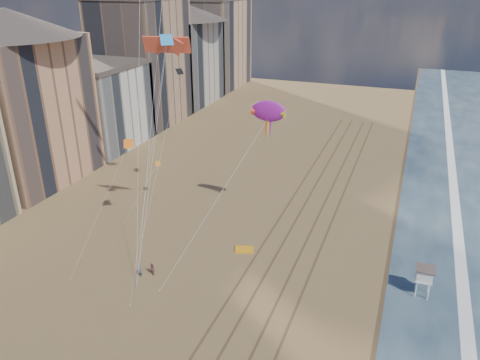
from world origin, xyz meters
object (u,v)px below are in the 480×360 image
(grounded_kite, at_px, (244,250))
(lifeguard_stand, at_px, (425,275))
(show_kite, at_px, (268,111))
(kite_flyer_a, at_px, (140,271))
(kite_flyer_b, at_px, (152,269))

(grounded_kite, bearing_deg, lifeguard_stand, -21.15)
(show_kite, bearing_deg, grounded_kite, -92.12)
(grounded_kite, xyz_separation_m, kite_flyer_a, (-9.52, -9.76, 0.69))
(kite_flyer_a, bearing_deg, show_kite, 63.00)
(lifeguard_stand, height_order, grounded_kite, lifeguard_stand)
(grounded_kite, height_order, kite_flyer_a, kite_flyer_a)
(lifeguard_stand, distance_m, grounded_kite, 21.98)
(grounded_kite, distance_m, show_kite, 18.30)
(kite_flyer_b, bearing_deg, grounded_kite, 98.95)
(grounded_kite, xyz_separation_m, show_kite, (0.30, 8.13, 16.39))
(lifeguard_stand, relative_size, kite_flyer_a, 2.18)
(kite_flyer_a, bearing_deg, grounded_kite, 47.47)
(show_kite, distance_m, kite_flyer_a, 25.75)
(kite_flyer_a, xyz_separation_m, kite_flyer_b, (1.12, 0.80, -0.04))
(grounded_kite, height_order, show_kite, show_kite)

